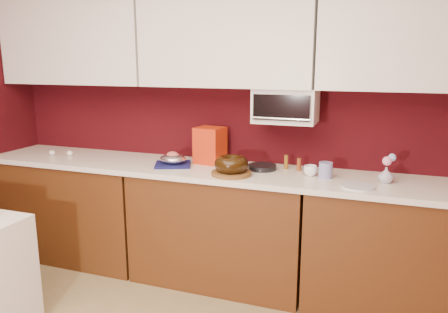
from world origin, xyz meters
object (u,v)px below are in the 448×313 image
object	(u,v)px
pandoro_box	(210,145)
blue_jar	(326,170)
coffee_mug	(310,170)
bundt_cake	(231,164)
flower_vase	(386,174)
toaster_oven	(286,105)
foil_ham_nest	(173,159)

from	to	relation	value
pandoro_box	blue_jar	xyz separation A→B (m)	(0.92, -0.15, -0.09)
pandoro_box	coffee_mug	bearing A→B (deg)	-0.05
bundt_cake	coffee_mug	world-z (taller)	bundt_cake
flower_vase	toaster_oven	bearing A→B (deg)	168.08
bundt_cake	pandoro_box	xyz separation A→B (m)	(-0.28, 0.30, 0.06)
coffee_mug	flower_vase	bearing A→B (deg)	-1.05
toaster_oven	blue_jar	world-z (taller)	toaster_oven
blue_jar	foil_ham_nest	bearing A→B (deg)	-178.33
bundt_cake	flower_vase	xyz separation A→B (m)	(1.03, 0.16, -0.02)
toaster_oven	flower_vase	bearing A→B (deg)	-11.92
foil_ham_nest	coffee_mug	bearing A→B (deg)	3.08
foil_ham_nest	bundt_cake	bearing A→B (deg)	-12.38
bundt_cake	blue_jar	xyz separation A→B (m)	(0.64, 0.15, -0.02)
toaster_oven	blue_jar	distance (m)	0.56
blue_jar	flower_vase	world-z (taller)	flower_vase
foil_ham_nest	coffee_mug	xyz separation A→B (m)	(1.05, 0.06, -0.01)
foil_ham_nest	pandoro_box	distance (m)	0.31
bundt_cake	flower_vase	world-z (taller)	bundt_cake
foil_ham_nest	blue_jar	world-z (taller)	blue_jar
coffee_mug	bundt_cake	bearing A→B (deg)	-162.29
toaster_oven	flower_vase	world-z (taller)	toaster_oven
foil_ham_nest	coffee_mug	distance (m)	1.05
toaster_oven	blue_jar	size ratio (longest dim) A/B	4.04
foil_ham_nest	flower_vase	world-z (taller)	flower_vase
toaster_oven	foil_ham_nest	world-z (taller)	toaster_oven
toaster_oven	flower_vase	distance (m)	0.84
pandoro_box	coffee_mug	size ratio (longest dim) A/B	3.15
coffee_mug	blue_jar	world-z (taller)	blue_jar
toaster_oven	foil_ham_nest	size ratio (longest dim) A/B	2.18
foil_ham_nest	blue_jar	bearing A→B (deg)	1.67
blue_jar	pandoro_box	bearing A→B (deg)	170.42
pandoro_box	toaster_oven	bearing A→B (deg)	10.17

